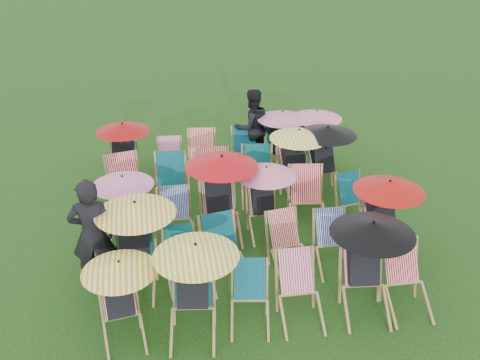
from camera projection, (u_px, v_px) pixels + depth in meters
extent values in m
plane|color=black|center=(244.00, 235.00, 9.40)|extent=(100.00, 100.00, 0.00)
cube|color=red|center=(118.00, 296.00, 7.08)|extent=(0.47, 0.37, 0.51)
cube|color=black|center=(119.00, 298.00, 7.04)|extent=(0.40, 0.41, 0.53)
sphere|color=tan|center=(116.00, 277.00, 6.99)|extent=(0.19, 0.19, 0.19)
cylinder|color=black|center=(121.00, 284.00, 6.92)|extent=(0.03, 0.03, 0.62)
cone|color=#ECAE0C|center=(119.00, 266.00, 6.79)|extent=(0.98, 0.98, 0.15)
cube|color=#09632E|center=(193.00, 283.00, 7.17)|extent=(0.54, 0.44, 0.59)
cube|color=black|center=(193.00, 286.00, 7.13)|extent=(0.47, 0.48, 0.62)
sphere|color=tan|center=(192.00, 261.00, 7.07)|extent=(0.22, 0.22, 0.22)
cylinder|color=black|center=(197.00, 271.00, 6.97)|extent=(0.03, 0.03, 0.72)
cone|color=yellow|center=(196.00, 250.00, 6.81)|extent=(1.13, 1.13, 0.17)
cube|color=#0A7142|center=(250.00, 279.00, 7.37)|extent=(0.48, 0.39, 0.52)
cube|color=#D32A58|center=(296.00, 271.00, 7.45)|extent=(0.48, 0.36, 0.56)
cube|color=#F03079|center=(362.00, 261.00, 7.57)|extent=(0.55, 0.43, 0.61)
cube|color=black|center=(363.00, 263.00, 7.53)|extent=(0.47, 0.49, 0.63)
sphere|color=tan|center=(363.00, 240.00, 7.47)|extent=(0.22, 0.22, 0.22)
cylinder|color=black|center=(370.00, 249.00, 7.37)|extent=(0.03, 0.03, 0.74)
cone|color=black|center=(373.00, 228.00, 7.21)|extent=(1.17, 1.17, 0.18)
cube|color=red|center=(401.00, 260.00, 7.65)|extent=(0.49, 0.37, 0.57)
cube|color=#096621|center=(135.00, 241.00, 8.02)|extent=(0.56, 0.44, 0.61)
cube|color=black|center=(135.00, 243.00, 7.98)|extent=(0.48, 0.50, 0.64)
sphere|color=tan|center=(134.00, 220.00, 7.92)|extent=(0.23, 0.23, 0.23)
cylinder|color=black|center=(137.00, 228.00, 7.81)|extent=(0.03, 0.03, 0.75)
cone|color=#F9B00D|center=(135.00, 208.00, 7.65)|extent=(1.18, 1.18, 0.18)
cube|color=#0B7336|center=(180.00, 243.00, 8.17)|extent=(0.45, 0.35, 0.51)
cube|color=#095F24|center=(219.00, 234.00, 8.23)|extent=(0.55, 0.44, 0.59)
cube|color=red|center=(283.00, 228.00, 8.48)|extent=(0.50, 0.39, 0.54)
cube|color=#071E99|center=(330.00, 227.00, 8.52)|extent=(0.47, 0.35, 0.54)
cube|color=#CD2961|center=(379.00, 216.00, 8.72)|extent=(0.49, 0.37, 0.58)
cube|color=black|center=(380.00, 217.00, 8.67)|extent=(0.41, 0.43, 0.61)
sphere|color=tan|center=(380.00, 197.00, 8.61)|extent=(0.21, 0.21, 0.21)
cylinder|color=black|center=(387.00, 204.00, 8.52)|extent=(0.03, 0.03, 0.71)
cone|color=#B4110A|center=(390.00, 186.00, 8.37)|extent=(1.12, 1.12, 0.17)
cube|color=#081AA7|center=(122.00, 207.00, 9.07)|extent=(0.47, 0.36, 0.53)
cube|color=black|center=(122.00, 209.00, 9.04)|extent=(0.40, 0.41, 0.56)
sphere|color=tan|center=(120.00, 191.00, 8.98)|extent=(0.20, 0.20, 0.20)
cylinder|color=black|center=(124.00, 196.00, 8.90)|extent=(0.03, 0.03, 0.65)
cone|color=pink|center=(122.00, 181.00, 8.76)|extent=(1.03, 1.03, 0.16)
cube|color=#072EA4|center=(175.00, 202.00, 9.23)|extent=(0.46, 0.35, 0.53)
cube|color=red|center=(218.00, 193.00, 9.28)|extent=(0.54, 0.40, 0.64)
cube|color=black|center=(218.00, 194.00, 9.23)|extent=(0.45, 0.46, 0.67)
sphere|color=tan|center=(217.00, 173.00, 9.17)|extent=(0.23, 0.23, 0.23)
cylinder|color=black|center=(222.00, 180.00, 9.07)|extent=(0.03, 0.03, 0.78)
cone|color=red|center=(222.00, 161.00, 8.91)|extent=(1.23, 1.23, 0.19)
cube|color=red|center=(261.00, 197.00, 9.37)|extent=(0.45, 0.33, 0.53)
cube|color=black|center=(262.00, 199.00, 9.33)|extent=(0.37, 0.39, 0.56)
sphere|color=tan|center=(261.00, 181.00, 9.28)|extent=(0.20, 0.20, 0.20)
cylinder|color=black|center=(266.00, 187.00, 9.19)|extent=(0.03, 0.03, 0.65)
cone|color=pink|center=(266.00, 172.00, 9.06)|extent=(1.03, 1.03, 0.16)
cube|color=red|center=(306.00, 184.00, 9.60)|extent=(0.58, 0.47, 0.63)
cube|color=#0B764A|center=(350.00, 188.00, 9.70)|extent=(0.49, 0.39, 0.52)
cube|color=red|center=(123.00, 171.00, 10.03)|extent=(0.60, 0.49, 0.63)
cube|color=#096631|center=(171.00, 169.00, 10.19)|extent=(0.53, 0.41, 0.61)
cube|color=red|center=(214.00, 164.00, 10.36)|extent=(0.55, 0.42, 0.61)
cube|color=#096724|center=(257.00, 161.00, 10.46)|extent=(0.57, 0.46, 0.62)
cube|color=#D12966|center=(292.00, 161.00, 10.55)|extent=(0.56, 0.46, 0.59)
cube|color=black|center=(294.00, 162.00, 10.51)|extent=(0.49, 0.50, 0.62)
sphere|color=tan|center=(292.00, 145.00, 10.45)|extent=(0.22, 0.22, 0.22)
cylinder|color=black|center=(298.00, 150.00, 10.37)|extent=(0.03, 0.03, 0.72)
cone|color=yellow|center=(299.00, 134.00, 10.22)|extent=(1.13, 1.13, 0.17)
cube|color=#06218F|center=(320.00, 158.00, 10.67)|extent=(0.57, 0.46, 0.60)
cube|color=black|center=(321.00, 159.00, 10.63)|extent=(0.50, 0.51, 0.62)
sphere|color=tan|center=(320.00, 142.00, 10.56)|extent=(0.22, 0.22, 0.22)
cylinder|color=black|center=(326.00, 146.00, 10.49)|extent=(0.03, 0.03, 0.73)
cone|color=black|center=(328.00, 131.00, 10.33)|extent=(1.15, 1.15, 0.18)
cube|color=#0B7342|center=(123.00, 152.00, 11.02)|extent=(0.52, 0.42, 0.56)
cube|color=black|center=(123.00, 153.00, 10.98)|extent=(0.45, 0.46, 0.59)
sphere|color=tan|center=(122.00, 137.00, 10.92)|extent=(0.21, 0.21, 0.21)
cylinder|color=black|center=(124.00, 142.00, 10.83)|extent=(0.03, 0.03, 0.69)
cone|color=#A0090A|center=(123.00, 127.00, 10.68)|extent=(1.08, 1.08, 0.17)
cube|color=#E22D96|center=(169.00, 150.00, 11.18)|extent=(0.47, 0.37, 0.53)
cube|color=red|center=(202.00, 144.00, 11.26)|extent=(0.55, 0.43, 0.60)
cube|color=#09643D|center=(245.00, 140.00, 11.51)|extent=(0.51, 0.39, 0.57)
cube|color=#0A6B28|center=(278.00, 139.00, 11.61)|extent=(0.51, 0.39, 0.56)
cube|color=black|center=(278.00, 140.00, 11.57)|extent=(0.43, 0.45, 0.59)
sphere|color=tan|center=(277.00, 125.00, 11.51)|extent=(0.21, 0.21, 0.21)
cylinder|color=black|center=(282.00, 129.00, 11.43)|extent=(0.03, 0.03, 0.69)
cone|color=pink|center=(282.00, 115.00, 11.28)|extent=(1.08, 1.08, 0.17)
cube|color=#FF337B|center=(311.00, 138.00, 11.64)|extent=(0.49, 0.38, 0.56)
cube|color=black|center=(312.00, 139.00, 11.60)|extent=(0.42, 0.43, 0.59)
sphere|color=tan|center=(311.00, 124.00, 11.54)|extent=(0.21, 0.21, 0.21)
cylinder|color=black|center=(316.00, 128.00, 11.45)|extent=(0.03, 0.03, 0.69)
cone|color=pink|center=(317.00, 114.00, 11.31)|extent=(1.09, 1.09, 0.17)
imported|color=black|center=(92.00, 234.00, 7.80)|extent=(0.66, 0.44, 1.79)
imported|color=black|center=(252.00, 127.00, 11.63)|extent=(0.96, 0.83, 1.70)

